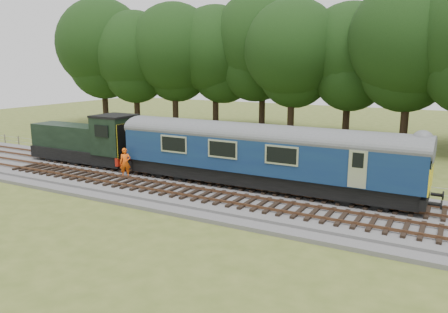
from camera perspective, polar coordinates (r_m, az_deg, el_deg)
The scene contains 9 objects.
ground at distance 24.91m, azimuth 3.36°, elevation -5.64°, with size 120.00×120.00×0.00m, color #4C5C21.
ballast at distance 24.86m, azimuth 3.36°, elevation -5.26°, with size 70.00×7.00×0.35m, color #4C4C4F.
track_north at distance 26.01m, azimuth 4.69°, elevation -3.95°, with size 67.20×2.40×0.21m.
track_south at distance 23.41m, azimuth 1.68°, elevation -5.72°, with size 67.20×2.40×0.21m.
fence at distance 28.88m, azimuth 7.20°, elevation -3.25°, with size 64.00×0.12×1.00m, color #6B6054, non-canonical shape.
tree_line at distance 45.28m, azimuth 15.39°, elevation 1.93°, with size 70.00×8.00×18.00m, color black, non-canonical shape.
dmu_railcar at distance 25.47m, azimuth 4.91°, elevation 0.78°, with size 18.05×2.86×3.88m.
shunter_loco at distance 33.60m, azimuth -17.39°, elevation 1.89°, with size 8.92×2.60×3.38m.
worker at distance 28.89m, azimuth -12.77°, elevation -0.79°, with size 0.69×0.46×1.91m, color #FF5B0D.
Camera 1 is at (10.11, -21.50, 7.49)m, focal length 35.00 mm.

